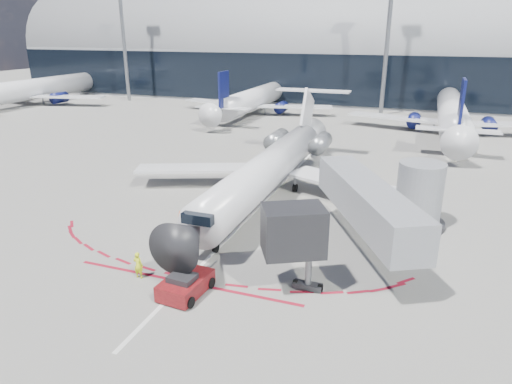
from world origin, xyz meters
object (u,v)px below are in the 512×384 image
(ramp_worker, at_px, (138,265))
(uld_container, at_px, (198,226))
(regional_jet, at_px, (272,165))
(pushback_tug, at_px, (186,284))

(ramp_worker, bearing_deg, uld_container, -96.48)
(regional_jet, xyz_separation_m, pushback_tug, (0.55, -16.60, -2.10))
(regional_jet, bearing_deg, pushback_tug, -88.11)
(regional_jet, bearing_deg, uld_container, -101.81)
(pushback_tug, bearing_deg, uld_container, 116.30)
(pushback_tug, bearing_deg, regional_jet, 96.62)
(regional_jet, xyz_separation_m, ramp_worker, (-2.81, -16.02, -1.85))
(pushback_tug, distance_m, uld_container, 7.16)
(ramp_worker, bearing_deg, pushback_tug, 170.49)
(regional_jet, xyz_separation_m, uld_container, (-2.08, -9.95, -1.82))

